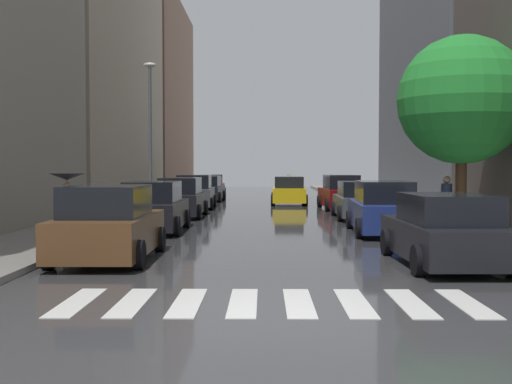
{
  "coord_description": "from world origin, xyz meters",
  "views": [
    {
      "loc": [
        -0.12,
        -8.86,
        2.2
      ],
      "look_at": [
        -0.42,
        15.62,
        1.21
      ],
      "focal_mm": 44.11,
      "sensor_mm": 36.0,
      "label": 1
    }
  ],
  "objects_px": {
    "parked_car_left_nearest": "(109,225)",
    "lamp_post_left": "(150,125)",
    "pedestrian_foreground": "(67,189)",
    "parked_car_right_fourth": "(340,193)",
    "parked_car_left_second": "(154,208)",
    "parked_car_left_third": "(181,199)",
    "parked_car_right_nearest": "(445,232)",
    "parked_car_right_third": "(360,201)",
    "parked_car_left_fourth": "(195,193)",
    "parked_car_left_fifth": "(207,189)",
    "taxi_midroad": "(289,191)",
    "street_tree_right": "(462,100)",
    "parked_car_left_sixth": "(211,187)",
    "parked_car_right_second": "(383,209)",
    "pedestrian_near_tree": "(446,201)"
  },
  "relations": [
    {
      "from": "parked_car_left_nearest",
      "to": "parked_car_left_fourth",
      "type": "height_order",
      "value": "parked_car_left_fourth"
    },
    {
      "from": "parked_car_left_fifth",
      "to": "pedestrian_near_tree",
      "type": "bearing_deg",
      "value": -150.46
    },
    {
      "from": "parked_car_left_fourth",
      "to": "parked_car_right_fourth",
      "type": "distance_m",
      "value": 7.64
    },
    {
      "from": "parked_car_right_fourth",
      "to": "parked_car_left_nearest",
      "type": "bearing_deg",
      "value": 154.4
    },
    {
      "from": "parked_car_right_third",
      "to": "street_tree_right",
      "type": "bearing_deg",
      "value": -156.27
    },
    {
      "from": "parked_car_left_nearest",
      "to": "parked_car_left_second",
      "type": "relative_size",
      "value": 0.96
    },
    {
      "from": "parked_car_left_sixth",
      "to": "lamp_post_left",
      "type": "relative_size",
      "value": 0.62
    },
    {
      "from": "lamp_post_left",
      "to": "parked_car_right_nearest",
      "type": "bearing_deg",
      "value": -59.28
    },
    {
      "from": "parked_car_left_third",
      "to": "pedestrian_foreground",
      "type": "bearing_deg",
      "value": 166.18
    },
    {
      "from": "parked_car_left_second",
      "to": "parked_car_right_second",
      "type": "xyz_separation_m",
      "value": [
        7.64,
        -0.49,
        0.01
      ]
    },
    {
      "from": "pedestrian_near_tree",
      "to": "parked_car_left_sixth",
      "type": "bearing_deg",
      "value": 103.89
    },
    {
      "from": "parked_car_left_second",
      "to": "street_tree_right",
      "type": "bearing_deg",
      "value": -93.34
    },
    {
      "from": "parked_car_right_fourth",
      "to": "lamp_post_left",
      "type": "bearing_deg",
      "value": 102.06
    },
    {
      "from": "parked_car_left_second",
      "to": "pedestrian_foreground",
      "type": "xyz_separation_m",
      "value": [
        -2.1,
        -2.66,
        0.73
      ]
    },
    {
      "from": "parked_car_left_sixth",
      "to": "street_tree_right",
      "type": "xyz_separation_m",
      "value": [
        10.29,
        -24.52,
        3.6
      ]
    },
    {
      "from": "parked_car_left_nearest",
      "to": "parked_car_right_third",
      "type": "height_order",
      "value": "parked_car_left_nearest"
    },
    {
      "from": "parked_car_left_sixth",
      "to": "parked_car_right_third",
      "type": "relative_size",
      "value": 0.94
    },
    {
      "from": "parked_car_left_second",
      "to": "parked_car_left_third",
      "type": "distance_m",
      "value": 6.23
    },
    {
      "from": "parked_car_left_fifth",
      "to": "parked_car_right_second",
      "type": "bearing_deg",
      "value": -156.46
    },
    {
      "from": "lamp_post_left",
      "to": "pedestrian_foreground",
      "type": "bearing_deg",
      "value": -91.92
    },
    {
      "from": "parked_car_right_third",
      "to": "parked_car_left_second",
      "type": "bearing_deg",
      "value": 126.4
    },
    {
      "from": "parked_car_left_nearest",
      "to": "taxi_midroad",
      "type": "height_order",
      "value": "taxi_midroad"
    },
    {
      "from": "parked_car_left_fourth",
      "to": "parked_car_right_second",
      "type": "height_order",
      "value": "parked_car_left_fourth"
    },
    {
      "from": "parked_car_right_second",
      "to": "parked_car_right_third",
      "type": "distance_m",
      "value": 5.94
    },
    {
      "from": "parked_car_left_sixth",
      "to": "street_tree_right",
      "type": "bearing_deg",
      "value": -159.9
    },
    {
      "from": "pedestrian_foreground",
      "to": "street_tree_right",
      "type": "bearing_deg",
      "value": 146.05
    },
    {
      "from": "parked_car_left_sixth",
      "to": "parked_car_left_second",
      "type": "bearing_deg",
      "value": 177.54
    },
    {
      "from": "parked_car_left_fifth",
      "to": "pedestrian_foreground",
      "type": "bearing_deg",
      "value": 176.3
    },
    {
      "from": "parked_car_left_fifth",
      "to": "taxi_midroad",
      "type": "relative_size",
      "value": 0.96
    },
    {
      "from": "parked_car_left_nearest",
      "to": "lamp_post_left",
      "type": "relative_size",
      "value": 0.63
    },
    {
      "from": "parked_car_left_fifth",
      "to": "parked_car_right_nearest",
      "type": "bearing_deg",
      "value": -161.32
    },
    {
      "from": "parked_car_right_nearest",
      "to": "parked_car_right_third",
      "type": "xyz_separation_m",
      "value": [
        0.01,
        12.54,
        -0.0
      ]
    },
    {
      "from": "parked_car_right_third",
      "to": "pedestrian_near_tree",
      "type": "height_order",
      "value": "pedestrian_near_tree"
    },
    {
      "from": "parked_car_left_sixth",
      "to": "lamp_post_left",
      "type": "height_order",
      "value": "lamp_post_left"
    },
    {
      "from": "parked_car_right_second",
      "to": "lamp_post_left",
      "type": "height_order",
      "value": "lamp_post_left"
    },
    {
      "from": "parked_car_left_third",
      "to": "pedestrian_near_tree",
      "type": "bearing_deg",
      "value": -122.74
    },
    {
      "from": "parked_car_left_third",
      "to": "parked_car_right_nearest",
      "type": "xyz_separation_m",
      "value": [
        7.69,
        -13.33,
        -0.05
      ]
    },
    {
      "from": "parked_car_left_nearest",
      "to": "street_tree_right",
      "type": "height_order",
      "value": "street_tree_right"
    },
    {
      "from": "parked_car_right_second",
      "to": "parked_car_right_third",
      "type": "xyz_separation_m",
      "value": [
        0.14,
        5.94,
        -0.06
      ]
    },
    {
      "from": "parked_car_right_second",
      "to": "lamp_post_left",
      "type": "xyz_separation_m",
      "value": [
        -9.35,
        9.36,
        3.38
      ]
    },
    {
      "from": "street_tree_right",
      "to": "lamp_post_left",
      "type": "distance_m",
      "value": 15.12
    },
    {
      "from": "pedestrian_near_tree",
      "to": "parked_car_left_second",
      "type": "bearing_deg",
      "value": 171.21
    },
    {
      "from": "parked_car_right_second",
      "to": "lamp_post_left",
      "type": "bearing_deg",
      "value": 47.32
    },
    {
      "from": "parked_car_left_sixth",
      "to": "parked_car_right_fourth",
      "type": "relative_size",
      "value": 0.92
    },
    {
      "from": "parked_car_left_sixth",
      "to": "pedestrian_near_tree",
      "type": "xyz_separation_m",
      "value": [
        9.93,
        -24.12,
        0.3
      ]
    },
    {
      "from": "taxi_midroad",
      "to": "pedestrian_near_tree",
      "type": "distance_m",
      "value": 16.31
    },
    {
      "from": "parked_car_left_nearest",
      "to": "street_tree_right",
      "type": "bearing_deg",
      "value": -59.99
    },
    {
      "from": "parked_car_left_fifth",
      "to": "parked_car_right_second",
      "type": "xyz_separation_m",
      "value": [
        7.55,
        -19.26,
        0.05
      ]
    },
    {
      "from": "parked_car_left_second",
      "to": "taxi_midroad",
      "type": "relative_size",
      "value": 0.98
    },
    {
      "from": "pedestrian_near_tree",
      "to": "pedestrian_foreground",
      "type": "bearing_deg",
      "value": -176.18
    }
  ]
}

